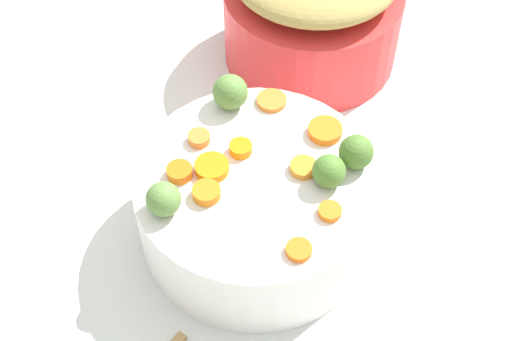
{
  "coord_description": "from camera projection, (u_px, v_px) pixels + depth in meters",
  "views": [
    {
      "loc": [
        0.39,
        -0.28,
        0.76
      ],
      "look_at": [
        -0.03,
        -0.02,
        0.14
      ],
      "focal_mm": 50.99,
      "sensor_mm": 36.0,
      "label": 1
    }
  ],
  "objects": [
    {
      "name": "tabletop",
      "position": [
        285.0,
        245.0,
        0.88
      ],
      "size": [
        2.4,
        2.4,
        0.02
      ],
      "primitive_type": "cube",
      "color": "silver",
      "rests_on": "ground"
    },
    {
      "name": "serving_bowl_carrots",
      "position": [
        256.0,
        205.0,
        0.84
      ],
      "size": [
        0.27,
        0.27,
        0.11
      ],
      "primitive_type": "cylinder",
      "color": "white",
      "rests_on": "tabletop"
    },
    {
      "name": "metal_pot",
      "position": [
        311.0,
        23.0,
        1.03
      ],
      "size": [
        0.25,
        0.25,
        0.12
      ],
      "primitive_type": "cylinder",
      "color": "red",
      "rests_on": "tabletop"
    },
    {
      "name": "carrot_slice_0",
      "position": [
        199.0,
        138.0,
        0.83
      ],
      "size": [
        0.03,
        0.03,
        0.01
      ],
      "primitive_type": "cylinder",
      "rotation": [
        0.0,
        0.0,
        3.13
      ],
      "color": "orange",
      "rests_on": "serving_bowl_carrots"
    },
    {
      "name": "carrot_slice_1",
      "position": [
        212.0,
        167.0,
        0.8
      ],
      "size": [
        0.05,
        0.05,
        0.01
      ],
      "primitive_type": "cylinder",
      "rotation": [
        0.0,
        0.0,
        4.94
      ],
      "color": "orange",
      "rests_on": "serving_bowl_carrots"
    },
    {
      "name": "carrot_slice_2",
      "position": [
        272.0,
        101.0,
        0.87
      ],
      "size": [
        0.05,
        0.05,
        0.01
      ],
      "primitive_type": "cylinder",
      "rotation": [
        0.0,
        0.0,
        3.77
      ],
      "color": "orange",
      "rests_on": "serving_bowl_carrots"
    },
    {
      "name": "carrot_slice_3",
      "position": [
        179.0,
        172.0,
        0.8
      ],
      "size": [
        0.04,
        0.04,
        0.01
      ],
      "primitive_type": "cylinder",
      "rotation": [
        0.0,
        0.0,
        5.05
      ],
      "color": "orange",
      "rests_on": "serving_bowl_carrots"
    },
    {
      "name": "carrot_slice_4",
      "position": [
        325.0,
        131.0,
        0.83
      ],
      "size": [
        0.05,
        0.05,
        0.01
      ],
      "primitive_type": "cylinder",
      "rotation": [
        0.0,
        0.0,
        5.02
      ],
      "color": "orange",
      "rests_on": "serving_bowl_carrots"
    },
    {
      "name": "carrot_slice_5",
      "position": [
        299.0,
        250.0,
        0.74
      ],
      "size": [
        0.04,
        0.04,
        0.01
      ],
      "primitive_type": "cylinder",
      "rotation": [
        0.0,
        0.0,
        2.33
      ],
      "color": "orange",
      "rests_on": "serving_bowl_carrots"
    },
    {
      "name": "carrot_slice_6",
      "position": [
        241.0,
        148.0,
        0.82
      ],
      "size": [
        0.03,
        0.03,
        0.01
      ],
      "primitive_type": "cylinder",
      "rotation": [
        0.0,
        0.0,
        1.52
      ],
      "color": "orange",
      "rests_on": "serving_bowl_carrots"
    },
    {
      "name": "carrot_slice_7",
      "position": [
        303.0,
        167.0,
        0.8
      ],
      "size": [
        0.04,
        0.04,
        0.01
      ],
      "primitive_type": "cylinder",
      "rotation": [
        0.0,
        0.0,
        3.62
      ],
      "color": "orange",
      "rests_on": "serving_bowl_carrots"
    },
    {
      "name": "carrot_slice_8",
      "position": [
        330.0,
        211.0,
        0.76
      ],
      "size": [
        0.03,
        0.03,
        0.01
      ],
      "primitive_type": "cylinder",
      "rotation": [
        0.0,
        0.0,
        3.05
      ],
      "color": "orange",
      "rests_on": "serving_bowl_carrots"
    },
    {
      "name": "carrot_slice_9",
      "position": [
        206.0,
        193.0,
        0.78
      ],
      "size": [
        0.04,
        0.04,
        0.01
      ],
      "primitive_type": "cylinder",
      "rotation": [
        0.0,
        0.0,
        2.6
      ],
      "color": "orange",
      "rests_on": "serving_bowl_carrots"
    },
    {
      "name": "brussels_sprout_0",
      "position": [
        163.0,
        199.0,
        0.76
      ],
      "size": [
        0.04,
        0.04,
        0.04
      ],
      "primitive_type": "sphere",
      "color": "#608940",
      "rests_on": "serving_bowl_carrots"
    },
    {
      "name": "brussels_sprout_1",
      "position": [
        356.0,
        152.0,
        0.8
      ],
      "size": [
        0.04,
        0.04,
        0.04
      ],
      "primitive_type": "sphere",
      "color": "#4E772E",
      "rests_on": "serving_bowl_carrots"
    },
    {
      "name": "brussels_sprout_2",
      "position": [
        329.0,
        171.0,
        0.78
      ],
      "size": [
        0.04,
        0.04,
        0.04
      ],
      "primitive_type": "sphere",
      "color": "#4F7F2F",
      "rests_on": "serving_bowl_carrots"
    },
    {
      "name": "brussels_sprout_3",
      "position": [
        230.0,
        92.0,
        0.85
      ],
      "size": [
        0.04,
        0.04,
        0.04
      ],
      "primitive_type": "sphere",
      "color": "#5D883D",
      "rests_on": "serving_bowl_carrots"
    }
  ]
}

